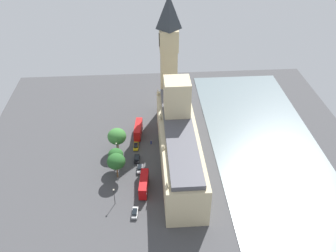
{
  "coord_description": "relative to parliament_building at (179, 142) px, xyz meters",
  "views": [
    {
      "loc": [
        8.95,
        100.24,
        87.47
      ],
      "look_at": [
        1.0,
        -12.07,
        8.19
      ],
      "focal_mm": 39.64,
      "sensor_mm": 36.0,
      "label": 1
    }
  ],
  "objects": [
    {
      "name": "double_decker_bus_far_end",
      "position": [
        14.28,
        -16.71,
        -5.96
      ],
      "size": [
        3.59,
        10.7,
        4.75
      ],
      "rotation": [
        0.0,
        0.0,
        3.04
      ],
      "color": "red",
      "rests_on": "ground"
    },
    {
      "name": "pedestrian_by_river_gate",
      "position": [
        9.48,
        -10.58,
        -7.84
      ],
      "size": [
        0.59,
        0.67,
        1.67
      ],
      "rotation": [
        0.0,
        0.0,
        3.47
      ],
      "color": "navy",
      "rests_on": "ground"
    },
    {
      "name": "street_lamp_slot_10",
      "position": [
        21.86,
        19.51,
        -4.15
      ],
      "size": [
        0.56,
        0.56,
        6.36
      ],
      "color": "black",
      "rests_on": "ground"
    },
    {
      "name": "car_yellow_cab_trailing",
      "position": [
        15.26,
        -8.4,
        -7.7
      ],
      "size": [
        2.06,
        4.72,
        1.74
      ],
      "rotation": [
        0.0,
        0.0,
        3.1
      ],
      "color": "gold",
      "rests_on": "ground"
    },
    {
      "name": "car_silver_near_tower",
      "position": [
        13.93,
        4.41,
        -7.7
      ],
      "size": [
        2.04,
        4.44,
        1.74
      ],
      "rotation": [
        0.0,
        0.0,
        -0.05
      ],
      "color": "#B7B7BC",
      "rests_on": "ground"
    },
    {
      "name": "double_decker_bus_corner",
      "position": [
        12.62,
        13.96,
        -5.96
      ],
      "size": [
        3.58,
        10.7,
        4.75
      ],
      "rotation": [
        0.0,
        0.0,
        3.04
      ],
      "color": "#B20C0F",
      "rests_on": "ground"
    },
    {
      "name": "clock_tower",
      "position": [
        1.13,
        -32.73,
        17.71
      ],
      "size": [
        7.43,
        7.43,
        50.89
      ],
      "color": "tan",
      "rests_on": "ground"
    },
    {
      "name": "river_thames",
      "position": [
        -33.9,
        1.77,
        -8.46
      ],
      "size": [
        40.54,
        128.09,
        0.25
      ],
      "primitive_type": "cube",
      "color": "slate",
      "rests_on": "ground"
    },
    {
      "name": "plane_tree_midblock",
      "position": [
        21.5,
        7.23,
        -1.59
      ],
      "size": [
        6.15,
        6.15,
        9.65
      ],
      "color": "brown",
      "rests_on": "ground"
    },
    {
      "name": "plane_tree_leading",
      "position": [
        21.92,
        -7.45,
        -2.09
      ],
      "size": [
        6.83,
        6.83,
        9.42
      ],
      "color": "brown",
      "rests_on": "ground"
    },
    {
      "name": "parliament_building",
      "position": [
        0.0,
        0.0,
        0.0
      ],
      "size": [
        13.0,
        56.97,
        28.21
      ],
      "color": "#CCBA8E",
      "rests_on": "ground"
    },
    {
      "name": "street_lamp_slot_11",
      "position": [
        21.99,
        -3.15,
        -3.9
      ],
      "size": [
        0.56,
        0.56,
        6.78
      ],
      "color": "black",
      "rests_on": "ground"
    },
    {
      "name": "car_white_opposite_hall",
      "position": [
        15.58,
        24.44,
        -7.7
      ],
      "size": [
        2.12,
        4.55,
        1.74
      ],
      "rotation": [
        0.0,
        0.0,
        3.05
      ],
      "color": "silver",
      "rests_on": "ground"
    },
    {
      "name": "ground_plane",
      "position": [
        1.99,
        1.77,
        -8.59
      ],
      "size": [
        142.32,
        142.32,
        0.0
      ],
      "primitive_type": "plane",
      "color": "#424244"
    },
    {
      "name": "plane_tree_under_trees",
      "position": [
        21.96,
        2.46,
        -2.72
      ],
      "size": [
        5.3,
        5.3,
        8.16
      ],
      "color": "brown",
      "rests_on": "ground"
    },
    {
      "name": "car_black_kerbside",
      "position": [
        14.95,
        -1.0,
        -7.7
      ],
      "size": [
        2.07,
        4.83,
        1.74
      ],
      "rotation": [
        0.0,
        0.0,
        3.1
      ],
      "color": "black",
      "rests_on": "ground"
    }
  ]
}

